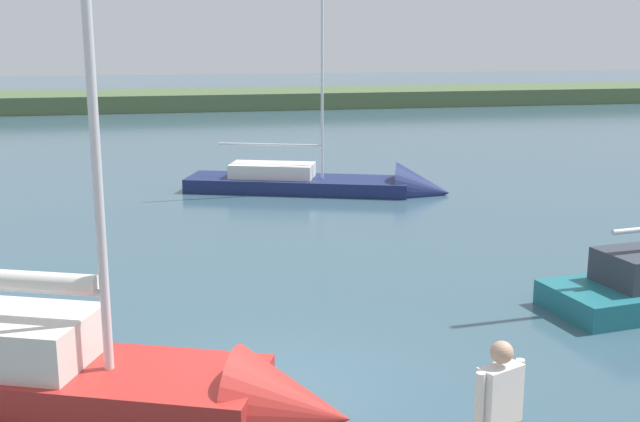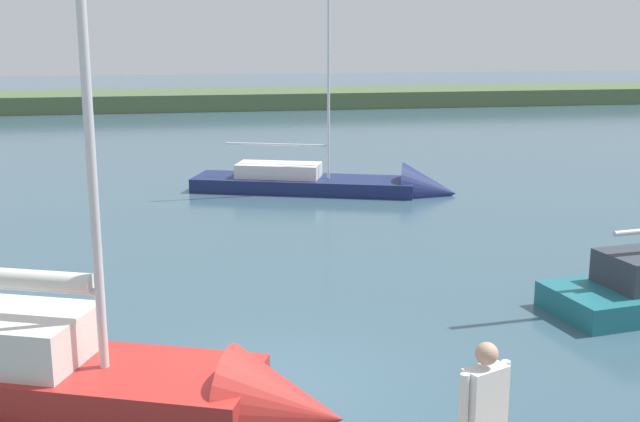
% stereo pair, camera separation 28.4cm
% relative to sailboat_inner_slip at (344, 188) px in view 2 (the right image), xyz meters
% --- Properties ---
extents(ground_plane, '(200.00, 200.00, 0.00)m').
position_rel_sailboat_inner_slip_xyz_m(ground_plane, '(4.56, 14.74, -0.16)').
color(ground_plane, '#385666').
extents(far_shoreline, '(180.00, 8.00, 2.40)m').
position_rel_sailboat_inner_slip_xyz_m(far_shoreline, '(4.56, -33.77, -0.16)').
color(far_shoreline, '#4C603D').
rests_on(far_shoreline, ground_plane).
extents(sailboat_inner_slip, '(9.16, 5.02, 9.90)m').
position_rel_sailboat_inner_slip_xyz_m(sailboat_inner_slip, '(0.00, 0.00, 0.00)').
color(sailboat_inner_slip, navy).
rests_on(sailboat_inner_slip, ground_plane).
extents(sailboat_behind_pier, '(6.99, 4.31, 7.47)m').
position_rel_sailboat_inner_slip_xyz_m(sailboat_behind_pier, '(6.60, 14.94, 0.12)').
color(sailboat_behind_pier, '#B22823').
rests_on(sailboat_behind_pier, ground_plane).
extents(person_on_dock, '(0.60, 0.37, 1.67)m').
position_rel_sailboat_inner_slip_xyz_m(person_on_dock, '(2.99, 19.18, 1.56)').
color(person_on_dock, '#28282D').
rests_on(person_on_dock, dock_pier).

